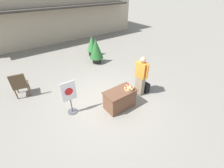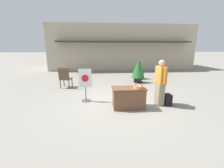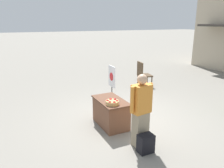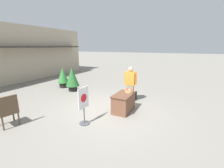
{
  "view_description": "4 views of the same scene",
  "coord_description": "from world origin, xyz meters",
  "px_view_note": "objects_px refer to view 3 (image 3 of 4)",
  "views": [
    {
      "loc": [
        -2.64,
        -3.95,
        3.98
      ],
      "look_at": [
        0.05,
        -0.32,
        0.95
      ],
      "focal_mm": 24.0,
      "sensor_mm": 36.0,
      "label": 1
    },
    {
      "loc": [
        -0.85,
        -5.66,
        2.15
      ],
      "look_at": [
        -0.38,
        -0.35,
        0.82
      ],
      "focal_mm": 24.0,
      "sensor_mm": 36.0,
      "label": 2
    },
    {
      "loc": [
        5.18,
        -3.04,
        2.78
      ],
      "look_at": [
        -0.29,
        -0.35,
        1.03
      ],
      "focal_mm": 35.0,
      "sensor_mm": 36.0,
      "label": 3
    },
    {
      "loc": [
        -5.21,
        -2.77,
        2.62
      ],
      "look_at": [
        0.58,
        0.11,
        0.99
      ],
      "focal_mm": 24.0,
      "sensor_mm": 36.0,
      "label": 4
    }
  ],
  "objects_px": {
    "apple_basket": "(112,102)",
    "poster_board": "(112,84)",
    "person_visitor": "(141,110)",
    "patio_chair": "(143,73)",
    "backpack": "(146,144)",
    "display_table": "(111,113)"
  },
  "relations": [
    {
      "from": "backpack",
      "to": "poster_board",
      "type": "distance_m",
      "value": 3.23
    },
    {
      "from": "display_table",
      "to": "apple_basket",
      "type": "distance_m",
      "value": 0.55
    },
    {
      "from": "backpack",
      "to": "patio_chair",
      "type": "bearing_deg",
      "value": 146.95
    },
    {
      "from": "person_visitor",
      "to": "poster_board",
      "type": "height_order",
      "value": "person_visitor"
    },
    {
      "from": "person_visitor",
      "to": "patio_chair",
      "type": "distance_m",
      "value": 4.93
    },
    {
      "from": "apple_basket",
      "to": "poster_board",
      "type": "bearing_deg",
      "value": 154.13
    },
    {
      "from": "person_visitor",
      "to": "backpack",
      "type": "bearing_deg",
      "value": 163.01
    },
    {
      "from": "display_table",
      "to": "apple_basket",
      "type": "relative_size",
      "value": 3.48
    },
    {
      "from": "apple_basket",
      "to": "patio_chair",
      "type": "xyz_separation_m",
      "value": [
        -3.17,
        3.06,
        -0.2
      ]
    },
    {
      "from": "person_visitor",
      "to": "patio_chair",
      "type": "relative_size",
      "value": 1.56
    },
    {
      "from": "backpack",
      "to": "poster_board",
      "type": "relative_size",
      "value": 0.32
    },
    {
      "from": "backpack",
      "to": "poster_board",
      "type": "height_order",
      "value": "poster_board"
    },
    {
      "from": "patio_chair",
      "to": "poster_board",
      "type": "bearing_deg",
      "value": -138.89
    },
    {
      "from": "apple_basket",
      "to": "poster_board",
      "type": "distance_m",
      "value": 2.13
    },
    {
      "from": "display_table",
      "to": "backpack",
      "type": "relative_size",
      "value": 2.82
    },
    {
      "from": "poster_board",
      "to": "apple_basket",
      "type": "bearing_deg",
      "value": 66.18
    },
    {
      "from": "poster_board",
      "to": "patio_chair",
      "type": "distance_m",
      "value": 2.48
    },
    {
      "from": "apple_basket",
      "to": "poster_board",
      "type": "height_order",
      "value": "poster_board"
    },
    {
      "from": "apple_basket",
      "to": "poster_board",
      "type": "xyz_separation_m",
      "value": [
        -1.91,
        0.93,
        -0.11
      ]
    },
    {
      "from": "apple_basket",
      "to": "person_visitor",
      "type": "height_order",
      "value": "person_visitor"
    },
    {
      "from": "patio_chair",
      "to": "person_visitor",
      "type": "bearing_deg",
      "value": -113.8
    },
    {
      "from": "display_table",
      "to": "backpack",
      "type": "height_order",
      "value": "display_table"
    }
  ]
}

